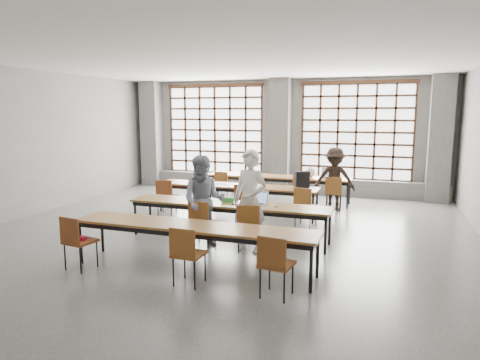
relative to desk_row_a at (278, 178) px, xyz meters
name	(u,v)px	position (x,y,z in m)	size (l,w,h in m)	color
floor	(218,237)	(-0.31, -3.77, -0.66)	(11.00, 11.00, 0.00)	#51514E
ceiling	(216,57)	(-0.31, -3.77, 2.84)	(11.00, 11.00, 0.00)	silver
wall_back	(282,136)	(-0.31, 1.73, 1.09)	(10.00, 10.00, 0.00)	slate
wall_left	(17,144)	(-5.31, -3.77, 1.09)	(11.00, 11.00, 0.00)	slate
column_left	(152,134)	(-4.81, 1.45, 1.09)	(0.60, 0.55, 3.50)	#51514E
column_mid	(280,136)	(-0.31, 1.45, 1.09)	(0.60, 0.55, 3.50)	#51514E
column_right	(440,139)	(4.19, 1.45, 1.09)	(0.60, 0.55, 3.50)	#51514E
window_left	(215,130)	(-2.56, 1.66, 1.24)	(3.32, 0.12, 3.00)	white
window_right	(356,132)	(1.94, 1.66, 1.24)	(3.32, 0.12, 3.00)	white
sill_ledge	(280,184)	(-0.31, 1.53, -0.41)	(9.80, 0.35, 0.50)	#51514E
desk_row_a	(278,178)	(0.00, 0.00, 0.00)	(4.00, 0.70, 0.73)	brown
desk_row_b	(236,188)	(-0.60, -1.81, 0.00)	(4.00, 0.70, 0.73)	brown
desk_row_c	(228,206)	(-0.04, -3.84, 0.00)	(4.00, 0.70, 0.73)	brown
desk_row_d	(193,229)	(-0.01, -5.55, 0.00)	(4.00, 0.70, 0.73)	brown
chair_back_left	(223,184)	(-1.41, -0.63, -0.13)	(0.45, 0.45, 0.88)	brown
chair_back_mid	(302,188)	(0.79, -0.63, -0.13)	(0.49, 0.49, 0.88)	brown
chair_back_right	(334,190)	(1.60, -0.63, -0.13)	(0.44, 0.44, 0.88)	brown
chair_mid_left	(166,194)	(-2.18, -2.44, -0.13)	(0.48, 0.48, 0.88)	brown
chair_mid_centre	(244,199)	(-0.19, -2.44, -0.13)	(0.45, 0.46, 0.88)	brown
chair_mid_right	(304,203)	(1.19, -2.44, -0.13)	(0.49, 0.49, 0.88)	brown
chair_front_left	(201,219)	(-0.35, -4.47, -0.13)	(0.43, 0.43, 0.88)	maroon
chair_front_right	(249,223)	(0.57, -4.46, -0.13)	(0.50, 0.50, 0.88)	brown
chair_near_left	(76,237)	(-1.72, -6.18, -0.13)	(0.48, 0.48, 0.88)	maroon
chair_near_mid	(186,250)	(0.19, -6.18, -0.13)	(0.44, 0.44, 0.88)	brown
chair_near_right	(275,260)	(1.48, -6.18, -0.13)	(0.47, 0.47, 0.88)	brown
student_male	(250,201)	(0.56, -4.34, 0.25)	(0.67, 0.44, 1.83)	white
student_female	(204,201)	(-0.34, -4.34, 0.18)	(0.82, 0.64, 1.70)	#18244A
student_back	(334,179)	(1.60, -0.50, 0.14)	(1.03, 0.59, 1.60)	black
laptop_front	(258,201)	(0.52, -3.73, 0.13)	(0.42, 0.38, 0.26)	#B2B2B6
laptop_back	(328,175)	(1.35, 0.11, 0.13)	(0.36, 0.31, 0.26)	#B0AFB4
mouse	(276,206)	(0.91, -3.86, 0.08)	(0.10, 0.06, 0.04)	white
green_box	(227,200)	(-0.09, -3.76, 0.11)	(0.25, 0.09, 0.09)	green
phone	(235,204)	(0.14, -3.94, 0.07)	(0.13, 0.06, 0.01)	black
paper_sheet_a	(214,183)	(-1.20, -1.76, 0.07)	(0.30, 0.21, 0.00)	silver
paper_sheet_b	(224,185)	(-0.90, -1.86, 0.07)	(0.30, 0.21, 0.00)	white
paper_sheet_c	(240,185)	(-0.50, -1.81, 0.07)	(0.30, 0.21, 0.00)	silver
backpack	(302,180)	(1.00, -1.76, 0.27)	(0.32, 0.20, 0.40)	black
plastic_bag	(311,172)	(0.90, 0.05, 0.21)	(0.26, 0.21, 0.29)	silver
red_pouch	(80,238)	(-1.71, -6.10, -0.16)	(0.20, 0.08, 0.06)	#A8142D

